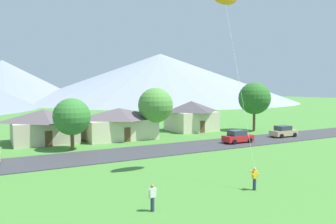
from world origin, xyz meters
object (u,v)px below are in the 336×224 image
object	(u,v)px
tree_right_of_center	(155,105)
parked_car_red_west_end	(238,137)
house_right_center	(191,115)
watcher_person	(152,197)
parked_car_tan_mid_west	(283,132)
house_leftmost	(119,123)
tree_left_of_center	(72,117)
house_left_center	(44,125)
tree_center	(254,98)

from	to	relation	value
tree_right_of_center	parked_car_red_west_end	xyz separation A→B (m)	(8.04, -8.71, -4.04)
house_right_center	watcher_person	xyz separation A→B (m)	(-22.43, -30.56, -1.79)
parked_car_tan_mid_west	watcher_person	distance (m)	34.92
house_leftmost	house_right_center	distance (m)	14.54
tree_left_of_center	parked_car_tan_mid_west	bearing A→B (deg)	-9.61
house_left_center	tree_left_of_center	world-z (taller)	tree_left_of_center
tree_right_of_center	watcher_person	xyz separation A→B (m)	(-12.76, -25.17, -4.03)
house_leftmost	tree_right_of_center	bearing A→B (deg)	-29.96
tree_center	parked_car_red_west_end	distance (m)	14.47
watcher_person	tree_right_of_center	bearing A→B (deg)	63.11
tree_center	tree_right_of_center	world-z (taller)	tree_center
house_left_center	parked_car_tan_mid_west	xyz separation A→B (m)	(32.35, -12.55, -1.48)
house_left_center	parked_car_tan_mid_west	world-z (taller)	house_left_center
parked_car_tan_mid_west	watcher_person	size ratio (longest dim) A/B	2.53
parked_car_red_west_end	watcher_person	size ratio (longest dim) A/B	2.51
parked_car_tan_mid_west	tree_right_of_center	bearing A→B (deg)	155.77
house_right_center	parked_car_tan_mid_west	bearing A→B (deg)	-59.18
house_right_center	tree_center	size ratio (longest dim) A/B	0.94
parked_car_tan_mid_west	house_left_center	bearing A→B (deg)	158.80
tree_center	parked_car_tan_mid_west	bearing A→B (deg)	-99.18
tree_left_of_center	parked_car_tan_mid_west	size ratio (longest dim) A/B	1.47
tree_right_of_center	watcher_person	bearing A→B (deg)	-116.89
house_left_center	parked_car_red_west_end	distance (m)	26.43
tree_left_of_center	watcher_person	xyz separation A→B (m)	(-0.16, -22.35, -3.13)
house_right_center	watcher_person	distance (m)	37.95
parked_car_tan_mid_west	watcher_person	bearing A→B (deg)	-150.42
tree_right_of_center	parked_car_tan_mid_west	distance (m)	19.73
tree_right_of_center	parked_car_tan_mid_west	bearing A→B (deg)	-24.23
house_left_center	watcher_person	distance (m)	29.89
parked_car_tan_mid_west	parked_car_red_west_end	bearing A→B (deg)	-175.33
house_leftmost	watcher_person	xyz separation A→B (m)	(-8.15, -27.82, -1.46)
house_right_center	parked_car_red_west_end	xyz separation A→B (m)	(-1.63, -14.10, -1.80)
tree_left_of_center	parked_car_red_west_end	bearing A→B (deg)	-15.94
tree_left_of_center	parked_car_red_west_end	size ratio (longest dim) A/B	1.49
house_right_center	parked_car_tan_mid_west	xyz separation A→B (m)	(7.95, -13.32, -1.80)
house_left_center	tree_center	distance (m)	34.10
house_left_center	parked_car_red_west_end	size ratio (longest dim) A/B	2.09
house_right_center	watcher_person	bearing A→B (deg)	-126.27
tree_right_of_center	parked_car_tan_mid_west	world-z (taller)	tree_right_of_center
tree_center	tree_right_of_center	size ratio (longest dim) A/B	1.12
tree_left_of_center	watcher_person	size ratio (longest dim) A/B	3.73
house_left_center	house_right_center	xyz separation A→B (m)	(24.41, 0.77, 0.32)
tree_left_of_center	parked_car_tan_mid_west	distance (m)	30.80
house_leftmost	house_right_center	world-z (taller)	house_right_center
house_right_center	parked_car_red_west_end	bearing A→B (deg)	-96.59
house_right_center	tree_left_of_center	xyz separation A→B (m)	(-22.27, -8.21, 1.34)
tree_center	house_right_center	bearing A→B (deg)	147.99
house_leftmost	tree_right_of_center	size ratio (longest dim) A/B	1.43
house_leftmost	house_left_center	distance (m)	10.32
watcher_person	tree_left_of_center	bearing A→B (deg)	89.60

